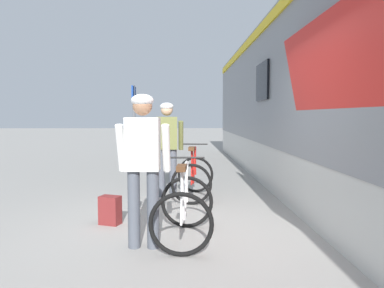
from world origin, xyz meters
The scene contains 8 objects.
ground_plane centered at (0.00, 0.00, 0.00)m, with size 80.00×80.00×0.00m, color gray.
train_car centered at (3.19, 1.38, 1.97)m, with size 3.21×19.70×3.88m.
cyclist_near_in_olive centered at (-0.33, 2.09, 1.05)m, with size 0.62×0.32×1.76m.
cyclist_far_in_white centered at (-0.48, -0.55, 1.05)m, with size 0.62×0.33×1.76m.
bicycle_near_red centered at (0.16, 1.97, 0.40)m, with size 0.82×1.14×0.99m.
bicycle_far_white centered at (-0.02, -0.33, 0.40)m, with size 0.79×1.12×0.99m.
backpack_on_platform centered at (-1.05, 0.37, 0.20)m, with size 0.28×0.18×0.40m, color maroon.
platform_sign_post centered at (-1.46, 6.02, 1.62)m, with size 0.08×0.70×2.40m.
Camera 1 is at (-0.03, -4.67, 1.52)m, focal length 34.10 mm.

